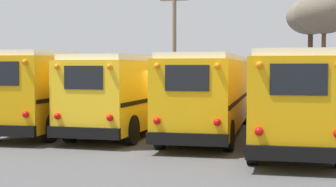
% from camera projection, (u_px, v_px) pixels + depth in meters
% --- Properties ---
extents(ground_plane, '(160.00, 160.00, 0.00)m').
position_uv_depth(ground_plane, '(165.00, 136.00, 19.58)').
color(ground_plane, '#4C4C4F').
extents(school_bus_0, '(2.81, 9.78, 3.21)m').
position_uv_depth(school_bus_0, '(60.00, 88.00, 21.43)').
color(school_bus_0, '#E5A00C').
rests_on(school_bus_0, ground).
extents(school_bus_1, '(2.79, 9.68, 3.06)m').
position_uv_depth(school_bus_1, '(133.00, 91.00, 20.83)').
color(school_bus_1, yellow).
rests_on(school_bus_1, ground).
extents(school_bus_2, '(2.75, 10.58, 3.08)m').
position_uv_depth(school_bus_2, '(210.00, 91.00, 19.99)').
color(school_bus_2, '#EAAA0F').
rests_on(school_bus_2, ground).
extents(school_bus_3, '(2.77, 10.64, 3.10)m').
position_uv_depth(school_bus_3, '(294.00, 95.00, 17.37)').
color(school_bus_3, '#E5A00C').
rests_on(school_bus_3, ground).
extents(utility_pole, '(1.80, 0.25, 7.77)m').
position_uv_depth(utility_pole, '(174.00, 44.00, 32.25)').
color(utility_pole, '#75604C').
rests_on(utility_pole, ground).
extents(bare_tree_0, '(3.65, 3.65, 7.46)m').
position_uv_depth(bare_tree_0, '(324.00, 13.00, 32.33)').
color(bare_tree_0, brown).
rests_on(bare_tree_0, ground).
extents(bare_tree_2, '(3.57, 3.57, 7.70)m').
position_uv_depth(bare_tree_2, '(311.00, 18.00, 37.97)').
color(bare_tree_2, '#473323').
rests_on(bare_tree_2, ground).
extents(fence_line, '(17.54, 0.06, 1.42)m').
position_uv_depth(fence_line, '(202.00, 98.00, 27.12)').
color(fence_line, '#939399').
rests_on(fence_line, ground).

